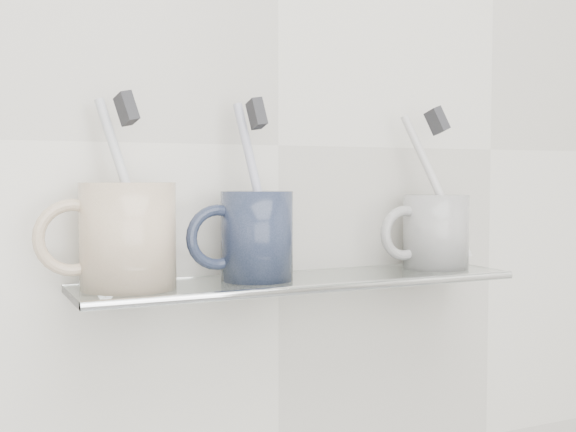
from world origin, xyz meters
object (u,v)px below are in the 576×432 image
shelf_glass (301,281)px  mug_center (257,236)px  mug_right (436,232)px  mug_left (128,236)px

shelf_glass → mug_center: 0.07m
mug_center → mug_right: mug_center is taller
mug_left → mug_right: (0.38, 0.00, -0.01)m
mug_left → shelf_glass: bearing=17.5°
mug_left → mug_right: bearing=19.0°
mug_center → mug_right: 0.24m
shelf_glass → mug_center: bearing=174.5°
shelf_glass → mug_right: bearing=1.5°
shelf_glass → mug_right: size_ratio=5.54×
shelf_glass → mug_center: mug_center is taller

